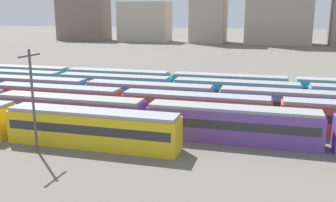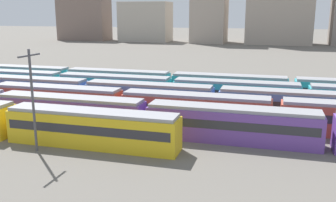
% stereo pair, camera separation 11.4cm
% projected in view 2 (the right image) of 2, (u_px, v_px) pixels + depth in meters
% --- Properties ---
extents(train_track_1, '(112.50, 3.06, 3.75)m').
position_uv_depth(train_track_1, '(329.00, 131.00, 36.87)').
color(train_track_1, '#6B429E').
rests_on(train_track_1, ground_plane).
extents(train_track_2, '(93.60, 3.06, 3.75)m').
position_uv_depth(train_track_2, '(195.00, 109.00, 45.52)').
color(train_track_2, '#BC4C38').
rests_on(train_track_2, ground_plane).
extents(train_track_3, '(93.60, 3.06, 3.75)m').
position_uv_depth(train_track_3, '(149.00, 96.00, 52.40)').
color(train_track_3, '#4C70BC').
rests_on(train_track_3, ground_plane).
extents(train_track_4, '(112.50, 3.06, 3.75)m').
position_uv_depth(train_track_4, '(305.00, 97.00, 51.81)').
color(train_track_4, teal).
rests_on(train_track_4, ground_plane).
extents(train_track_5, '(74.70, 3.06, 3.75)m').
position_uv_depth(train_track_5, '(171.00, 83.00, 62.04)').
color(train_track_5, teal).
rests_on(train_track_5, ground_plane).
extents(catenary_pole_0, '(0.24, 3.20, 9.96)m').
position_uv_depth(catenary_pole_0, '(32.00, 96.00, 35.81)').
color(catenary_pole_0, '#4C4C51').
rests_on(catenary_pole_0, ground_plane).
extents(distant_building_0, '(24.55, 12.05, 21.58)m').
position_uv_depth(distant_building_0, '(84.00, 18.00, 187.00)').
color(distant_building_0, '#7A665B').
rests_on(distant_building_0, ground_plane).
extents(distant_building_1, '(23.33, 14.13, 18.37)m').
position_uv_depth(distant_building_1, '(146.00, 22.00, 178.96)').
color(distant_building_1, '#B2A899').
rests_on(distant_building_1, ground_plane).
extents(distant_building_2, '(15.06, 17.56, 34.27)m').
position_uv_depth(distant_building_2, '(210.00, 4.00, 169.16)').
color(distant_building_2, '#A89989').
rests_on(distant_building_2, ground_plane).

